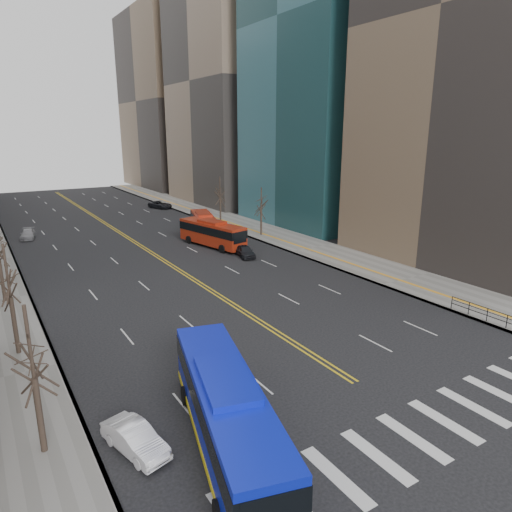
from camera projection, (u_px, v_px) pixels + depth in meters
ground at (429, 429)px, 22.02m from camera, size 220.00×220.00×0.00m
sidewalk_right at (251, 228)px, 67.75m from camera, size 7.00×130.00×0.15m
crosswalk at (429, 429)px, 22.02m from camera, size 26.70×4.00×0.01m
centerline at (115, 229)px, 66.99m from camera, size 0.55×100.00×0.01m
office_towers at (79, 65)px, 71.78m from camera, size 83.00×134.00×58.00m
pedestrian_railing at (487, 313)px, 34.03m from camera, size 0.06×6.06×1.02m
street_trees at (95, 225)px, 45.31m from camera, size 35.20×47.20×7.60m
blue_bus at (227, 411)px, 20.24m from camera, size 5.77×12.78×3.63m
red_bus_near at (212, 232)px, 56.50m from camera, size 4.52×10.61×3.30m
red_bus_far at (204, 223)px, 61.84m from camera, size 5.33×10.54×3.29m
car_white at (135, 439)px, 20.37m from camera, size 2.30×4.03×1.26m
car_dark_mid at (245, 251)px, 52.08m from camera, size 2.35×4.12×1.32m
car_silver at (28, 234)px, 60.97m from camera, size 2.49×4.47×1.23m
car_dark_far at (160, 205)px, 85.04m from camera, size 3.91×5.39×1.36m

